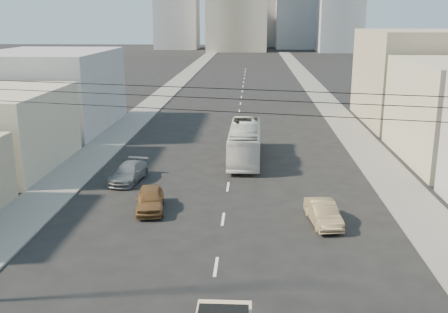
# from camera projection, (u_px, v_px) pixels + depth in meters

# --- Properties ---
(sidewalk_left) EXTENTS (3.50, 180.00, 0.12)m
(sidewalk_left) POSITION_uv_depth(u_px,v_px,m) (170.00, 89.00, 85.08)
(sidewalk_left) COLOR slate
(sidewalk_left) RESTS_ON ground
(sidewalk_right) EXTENTS (3.50, 180.00, 0.12)m
(sidewalk_right) POSITION_uv_depth(u_px,v_px,m) (316.00, 90.00, 83.84)
(sidewalk_right) COLOR slate
(sidewalk_right) RESTS_ON ground
(lane_dashes) EXTENTS (0.15, 104.00, 0.01)m
(lane_dashes) POSITION_uv_depth(u_px,v_px,m) (240.00, 107.00, 68.07)
(lane_dashes) COLOR silver
(lane_dashes) RESTS_ON ground
(city_bus) EXTENTS (2.56, 10.52, 2.92)m
(city_bus) POSITION_uv_depth(u_px,v_px,m) (245.00, 142.00, 42.91)
(city_bus) COLOR silver
(city_bus) RESTS_ON ground
(sedan_brown) EXTENTS (2.23, 4.27, 1.38)m
(sedan_brown) POSITION_uv_depth(u_px,v_px,m) (150.00, 199.00, 31.71)
(sedan_brown) COLOR brown
(sedan_brown) RESTS_ON ground
(sedan_tan) EXTENTS (1.90, 4.11, 1.31)m
(sedan_tan) POSITION_uv_depth(u_px,v_px,m) (323.00, 213.00, 29.61)
(sedan_tan) COLOR #8D7652
(sedan_tan) RESTS_ON ground
(sedan_grey) EXTENTS (2.36, 4.67, 1.30)m
(sedan_grey) POSITION_uv_depth(u_px,v_px,m) (129.00, 173.00, 37.31)
(sedan_grey) COLOR slate
(sedan_grey) RESTS_ON ground
(overhead_wires) EXTENTS (23.01, 5.02, 0.72)m
(overhead_wires) POSITION_uv_depth(u_px,v_px,m) (200.00, 99.00, 16.08)
(overhead_wires) COLOR black
(overhead_wires) RESTS_ON ground
(bldg_right_far) EXTENTS (12.00, 16.00, 10.00)m
(bldg_right_far) POSITION_uv_depth(u_px,v_px,m) (421.00, 77.00, 57.05)
(bldg_right_far) COLOR tan
(bldg_right_far) RESTS_ON ground
(bldg_left_far) EXTENTS (12.00, 16.00, 8.00)m
(bldg_left_far) POSITION_uv_depth(u_px,v_px,m) (50.00, 90.00, 54.56)
(bldg_left_far) COLOR #969698
(bldg_left_far) RESTS_ON ground
(midrise_nw) EXTENTS (15.00, 15.00, 34.00)m
(midrise_nw) POSITION_uv_depth(u_px,v_px,m) (177.00, 0.00, 187.54)
(midrise_nw) COLOR #999DA2
(midrise_nw) RESTS_ON ground
(midrise_east) EXTENTS (14.00, 14.00, 28.00)m
(midrise_east) POSITION_uv_depth(u_px,v_px,m) (341.00, 8.00, 170.91)
(midrise_east) COLOR #999DA2
(midrise_east) RESTS_ON ground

